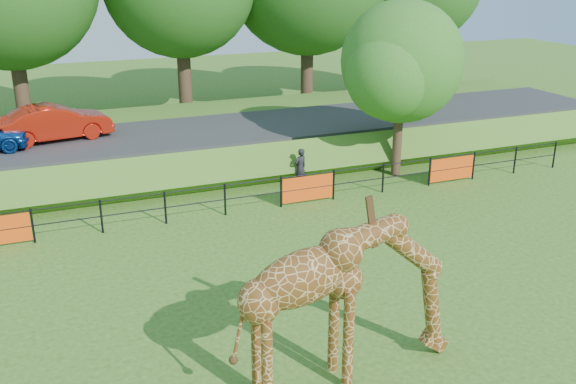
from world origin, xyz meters
The scene contains 8 objects.
ground centered at (0.00, 0.00, 0.00)m, with size 90.00×90.00×0.00m, color #2E5F17.
giraffe centered at (-0.23, -1.43, 1.73)m, with size 4.85×0.89×3.47m, color #5D3413, non-canonical shape.
perimeter_fence centered at (0.00, 8.00, 0.55)m, with size 28.07×0.10×1.10m, color black, non-canonical shape.
embankment centered at (0.00, 15.50, 0.65)m, with size 40.00×9.00×1.30m, color #2E5F17.
road centered at (0.00, 14.00, 1.36)m, with size 40.00×5.00×0.12m, color #2A292C.
car_red centered at (-4.85, 14.58, 2.11)m, with size 1.47×4.22×1.39m, color red.
visitor centered at (3.44, 9.71, 0.74)m, with size 0.54×0.36×1.49m, color black.
tree_east centered at (7.60, 9.63, 4.28)m, with size 5.40×4.71×6.76m.
Camera 1 is at (-5.45, -11.29, 8.09)m, focal length 40.00 mm.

